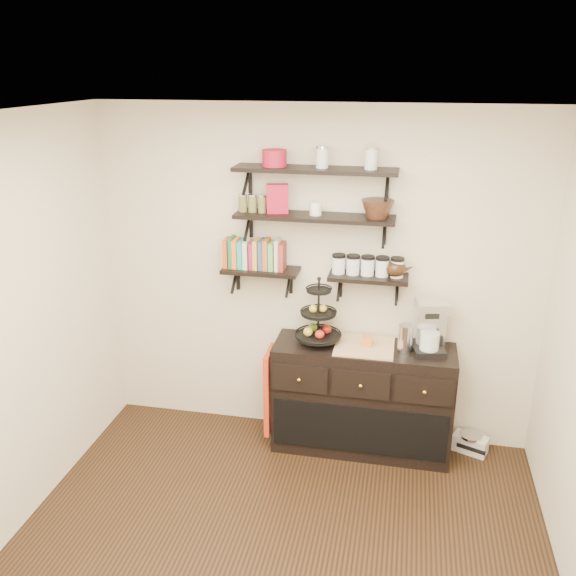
% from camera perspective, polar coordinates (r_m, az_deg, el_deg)
% --- Properties ---
extents(ceiling, '(3.50, 3.50, 0.02)m').
position_cam_1_polar(ceiling, '(2.87, -2.56, 15.17)').
color(ceiling, white).
rests_on(ceiling, back_wall).
extents(back_wall, '(3.50, 0.02, 2.70)m').
position_cam_1_polar(back_wall, '(4.85, 2.64, 0.87)').
color(back_wall, beige).
rests_on(back_wall, ground).
extents(shelf_top, '(1.20, 0.27, 0.23)m').
position_cam_1_polar(shelf_top, '(4.50, 2.56, 10.97)').
color(shelf_top, black).
rests_on(shelf_top, back_wall).
extents(shelf_mid, '(1.20, 0.27, 0.23)m').
position_cam_1_polar(shelf_mid, '(4.57, 2.49, 6.64)').
color(shelf_mid, black).
rests_on(shelf_mid, back_wall).
extents(shelf_low_left, '(0.60, 0.25, 0.23)m').
position_cam_1_polar(shelf_low_left, '(4.79, -2.53, 1.62)').
color(shelf_low_left, black).
rests_on(shelf_low_left, back_wall).
extents(shelf_low_right, '(0.60, 0.25, 0.23)m').
position_cam_1_polar(shelf_low_right, '(4.67, 7.53, 0.96)').
color(shelf_low_right, black).
rests_on(shelf_low_right, back_wall).
extents(cookbooks, '(0.43, 0.15, 0.26)m').
position_cam_1_polar(cookbooks, '(4.76, -3.18, 3.22)').
color(cookbooks, '#C64A18').
rests_on(cookbooks, shelf_low_left).
extents(glass_canisters, '(0.54, 0.10, 0.13)m').
position_cam_1_polar(glass_canisters, '(4.64, 7.45, 1.98)').
color(glass_canisters, silver).
rests_on(glass_canisters, shelf_low_right).
extents(sideboard, '(1.40, 0.50, 0.92)m').
position_cam_1_polar(sideboard, '(4.97, 6.94, -10.17)').
color(sideboard, black).
rests_on(sideboard, floor).
extents(fruit_stand, '(0.36, 0.36, 0.52)m').
position_cam_1_polar(fruit_stand, '(4.72, 2.90, -3.17)').
color(fruit_stand, black).
rests_on(fruit_stand, sideboard).
extents(candle, '(0.08, 0.08, 0.08)m').
position_cam_1_polar(candle, '(4.74, 7.40, -4.91)').
color(candle, '#B96C2A').
rests_on(candle, sideboard).
extents(coffee_maker, '(0.27, 0.26, 0.42)m').
position_cam_1_polar(coffee_maker, '(4.70, 13.18, -3.58)').
color(coffee_maker, black).
rests_on(coffee_maker, sideboard).
extents(thermal_carafe, '(0.11, 0.11, 0.22)m').
position_cam_1_polar(thermal_carafe, '(4.69, 10.93, -4.66)').
color(thermal_carafe, silver).
rests_on(thermal_carafe, sideboard).
extents(apron, '(0.04, 0.30, 0.70)m').
position_cam_1_polar(apron, '(4.95, -1.69, -9.50)').
color(apron, '#B82F13').
rests_on(apron, sideboard).
extents(radio, '(0.30, 0.23, 0.16)m').
position_cam_1_polar(radio, '(5.28, 16.70, -13.72)').
color(radio, silver).
rests_on(radio, floor).
extents(recipe_box, '(0.17, 0.10, 0.22)m').
position_cam_1_polar(recipe_box, '(4.59, -0.99, 8.35)').
color(recipe_box, '#A4122B').
rests_on(recipe_box, shelf_mid).
extents(walnut_bowl, '(0.24, 0.24, 0.13)m').
position_cam_1_polar(walnut_bowl, '(4.50, 8.37, 7.32)').
color(walnut_bowl, black).
rests_on(walnut_bowl, shelf_mid).
extents(ramekins, '(0.09, 0.09, 0.10)m').
position_cam_1_polar(ramekins, '(4.55, 2.61, 7.43)').
color(ramekins, white).
rests_on(ramekins, shelf_mid).
extents(teapot, '(0.21, 0.17, 0.16)m').
position_cam_1_polar(teapot, '(4.63, 10.05, 1.95)').
color(teapot, black).
rests_on(teapot, shelf_low_right).
extents(red_pot, '(0.18, 0.18, 0.12)m').
position_cam_1_polar(red_pot, '(4.54, -1.28, 12.07)').
color(red_pot, '#A4122B').
rests_on(red_pot, shelf_top).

